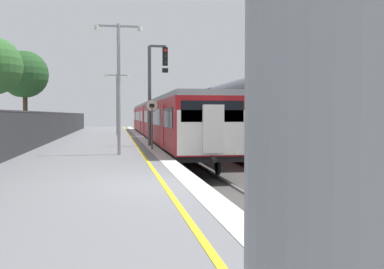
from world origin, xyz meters
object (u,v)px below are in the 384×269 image
Objects in this scene: freight_train_adjacent_track at (199,116)px; background_tree_centre at (24,76)px; speed_limit_sign at (152,118)px; platform_lamp_far at (117,99)px; signal_gantry at (154,83)px; platform_lamp_mid at (119,78)px; commuter_train_at_platform at (162,120)px.

freight_train_adjacent_track is 6.37× the size of background_tree_centre.
speed_limit_sign is 18.03m from background_tree_centre.
platform_lamp_far is at bearing 95.31° from speed_limit_sign.
platform_lamp_mid is at bearing -110.02° from signal_gantry.
freight_train_adjacent_track is at bearing 53.19° from commuter_train_at_platform.
background_tree_centre is (-7.16, 17.95, 1.43)m from platform_lamp_mid.
platform_lamp_mid is 1.08× the size of platform_lamp_far.
freight_train_adjacent_track is 7.89m from platform_lamp_far.
background_tree_centre is (-8.75, 15.45, 3.13)m from speed_limit_sign.
speed_limit_sign is at bearing 57.59° from platform_lamp_mid.
background_tree_centre is (-9.11, 12.60, 1.29)m from signal_gantry.
background_tree_centre is at bearing 111.75° from platform_lamp_mid.
platform_lamp_far is 7.54m from background_tree_centre.
commuter_train_at_platform is at bearing 78.23° from platform_lamp_mid.
signal_gantry reaches higher than speed_limit_sign.
platform_lamp_far is at bearing 97.76° from signal_gantry.
freight_train_adjacent_track is 7.74× the size of signal_gantry.
commuter_train_at_platform is at bearing 82.39° from signal_gantry.
freight_train_adjacent_track is 17.48m from signal_gantry.
signal_gantry is (-5.49, -16.50, 1.78)m from freight_train_adjacent_track.
commuter_train_at_platform is at bearing -126.81° from freight_train_adjacent_track.
freight_train_adjacent_track reaches higher than speed_limit_sign.
platform_lamp_far reaches higher than speed_limit_sign.
platform_lamp_mid is 0.83× the size of background_tree_centre.
speed_limit_sign is at bearing -97.51° from commuter_train_at_platform.
platform_lamp_mid reaches higher than speed_limit_sign.
background_tree_centre is (-14.60, -3.90, 3.08)m from freight_train_adjacent_track.
signal_gantry is 14.44m from platform_lamp_far.
platform_lamp_mid is at bearing -68.25° from background_tree_centre.
commuter_train_at_platform is 7.14× the size of platform_lamp_mid.
platform_lamp_far is (0.00, 19.65, -0.21)m from platform_lamp_mid.
signal_gantry is at bearing 69.98° from platform_lamp_mid.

